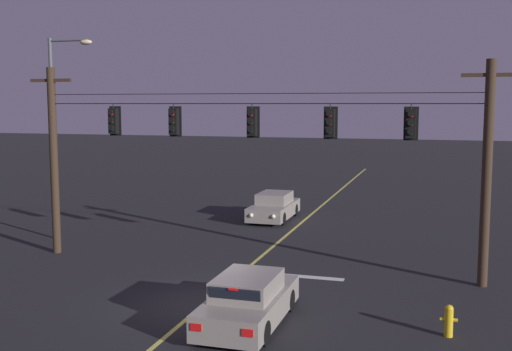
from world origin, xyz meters
name	(u,v)px	position (x,y,z in m)	size (l,w,h in m)	color
ground_plane	(204,305)	(0.00, 0.00, 0.00)	(180.00, 180.00, 0.00)	black
lane_centre_stripe	(287,234)	(0.00, 10.40, 0.00)	(0.14, 60.00, 0.01)	#D1C64C
stop_bar_paint	(295,276)	(1.90, 3.80, 0.00)	(3.40, 0.36, 0.01)	silver
signal_span_assembly	(248,163)	(0.00, 4.40, 3.82)	(17.87, 0.32, 7.34)	#38281C
traffic_light_leftmost	(113,121)	(-5.35, 4.38, 5.29)	(0.48, 0.41, 1.22)	black
traffic_light_left_inner	(174,121)	(-2.86, 4.38, 5.29)	(0.48, 0.41, 1.22)	black
traffic_light_centre	(252,122)	(0.15, 4.38, 5.29)	(0.48, 0.41, 1.22)	black
traffic_light_right_inner	(330,123)	(2.94, 4.38, 5.29)	(0.48, 0.41, 1.22)	black
traffic_light_rightmost	(411,124)	(5.63, 4.38, 5.29)	(0.48, 0.41, 1.22)	black
car_waiting_near_lane	(248,301)	(1.76, -1.21, 0.65)	(1.80, 4.33, 1.39)	gray
car_oncoming_lead	(274,207)	(-1.55, 13.82, 0.65)	(1.80, 4.42, 1.39)	gray
street_lamp_corner	(59,121)	(-9.26, 6.60, 5.18)	(2.11, 0.30, 8.72)	#4C4F54
fire_hydrant	(449,320)	(6.94, -0.57, 0.44)	(0.44, 0.22, 0.84)	gold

